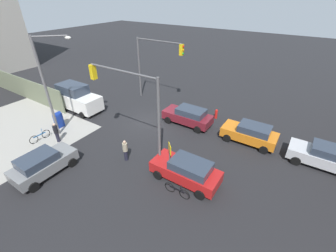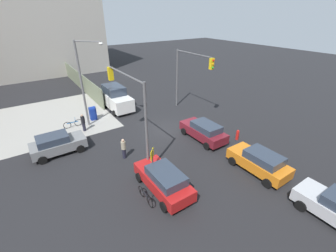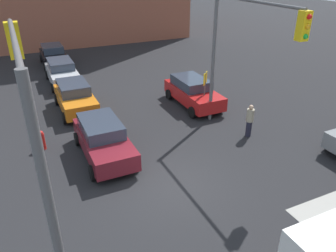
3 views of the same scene
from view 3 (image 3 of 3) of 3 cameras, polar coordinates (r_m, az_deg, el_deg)
ground_plane at (r=12.99m, az=0.60°, el=-10.23°), size 120.00×120.00×0.00m
traffic_signal_nw_corner at (r=15.04m, az=12.82°, el=14.00°), size 5.78×0.36×6.50m
traffic_signal_se_corner at (r=7.68m, az=-22.57°, el=0.12°), size 5.65×0.36×6.50m
warning_sign_two_way at (r=18.42m, az=6.45°, el=7.03°), size 0.48×0.48×2.40m
fire_hydrant at (r=16.10m, az=-21.10°, el=-2.26°), size 0.26×0.26×0.94m
hatchback_silver at (r=24.47m, az=-17.99°, el=8.95°), size 4.46×2.02×1.62m
coupe_maroon at (r=14.66m, az=-11.24°, el=-2.17°), size 4.47×2.02×1.62m
sedan_red at (r=19.69m, az=4.36°, el=5.99°), size 4.45×2.02×1.62m
coupe_orange at (r=19.61m, az=-15.89°, el=4.92°), size 4.23×2.02×1.62m
hatchback_black at (r=29.34m, az=-19.32°, el=11.59°), size 4.10×2.02×1.62m
pedestrian_waiting at (r=16.47m, az=14.04°, el=0.98°), size 0.36×0.36×1.67m
bicycle_at_crosswalk at (r=20.66m, az=7.48°, el=5.37°), size 1.75×0.05×0.97m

